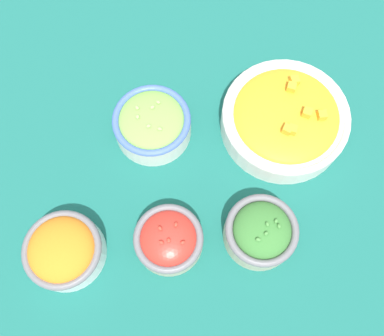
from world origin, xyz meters
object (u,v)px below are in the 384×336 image
bowl_squash (285,118)px  bowl_lettuce (152,123)px  bowl_broccoli (261,231)px  bowl_cherry_tomatoes (169,239)px  bowl_carrots (63,250)px

bowl_squash → bowl_lettuce: size_ratio=1.63×
bowl_lettuce → bowl_squash: bearing=-60.4°
bowl_broccoli → bowl_lettuce: size_ratio=0.86×
bowl_squash → bowl_cherry_tomatoes: (-0.28, 0.08, -0.01)m
bowl_broccoli → bowl_lettuce: bowl_broccoli is taller
bowl_squash → bowl_broccoli: 0.20m
bowl_squash → bowl_carrots: bearing=149.4°
bowl_broccoli → bowl_cherry_tomatoes: (-0.08, 0.12, -0.01)m
bowl_squash → bowl_lettuce: bowl_squash is taller
bowl_cherry_tomatoes → bowl_carrots: bearing=123.6°
bowl_lettuce → bowl_carrots: bearing=176.1°
bowl_carrots → bowl_broccoli: bearing=-57.4°
bowl_cherry_tomatoes → bowl_broccoli: bearing=-58.6°
bowl_broccoli → bowl_cherry_tomatoes: size_ratio=1.04×
bowl_broccoli → bowl_squash: bearing=12.4°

